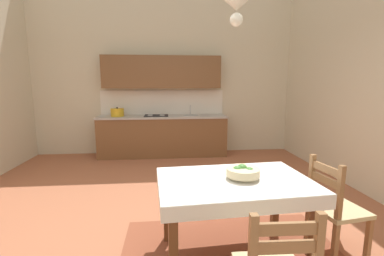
# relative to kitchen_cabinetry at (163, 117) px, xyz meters

# --- Properties ---
(ground_plane) EXTENTS (6.41, 6.98, 0.10)m
(ground_plane) POSITION_rel_kitchen_cabinetry_xyz_m (0.06, -2.92, -0.91)
(ground_plane) COLOR #A86042
(wall_back) EXTENTS (6.41, 0.12, 4.28)m
(wall_back) POSITION_rel_kitchen_cabinetry_xyz_m (0.06, 0.33, 1.29)
(wall_back) COLOR beige
(wall_back) RESTS_ON ground_plane
(kitchen_cabinetry) EXTENTS (2.82, 0.63, 2.20)m
(kitchen_cabinetry) POSITION_rel_kitchen_cabinetry_xyz_m (0.00, 0.00, 0.00)
(kitchen_cabinetry) COLOR brown
(kitchen_cabinetry) RESTS_ON ground_plane
(dining_table) EXTENTS (1.42, 0.99, 0.75)m
(dining_table) POSITION_rel_kitchen_cabinetry_xyz_m (0.70, -3.69, -0.23)
(dining_table) COLOR brown
(dining_table) RESTS_ON ground_plane
(dining_chair_window_side) EXTENTS (0.48, 0.48, 0.93)m
(dining_chair_window_side) POSITION_rel_kitchen_cabinetry_xyz_m (1.66, -3.73, -0.41)
(dining_chair_window_side) COLOR #D1BC89
(dining_chair_window_side) RESTS_ON ground_plane
(fruit_bowl) EXTENTS (0.30, 0.30, 0.12)m
(fruit_bowl) POSITION_rel_kitchen_cabinetry_xyz_m (0.78, -3.67, -0.04)
(fruit_bowl) COLOR beige
(fruit_bowl) RESTS_ON dining_table
(pendant_lamp) EXTENTS (0.32, 0.32, 0.81)m
(pendant_lamp) POSITION_rel_kitchen_cabinetry_xyz_m (0.70, -3.62, 1.41)
(pendant_lamp) COLOR black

